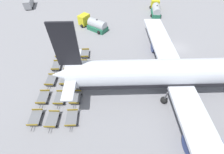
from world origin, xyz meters
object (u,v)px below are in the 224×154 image
baggage_dolly_row_near_col_b (57,66)px  baggage_dolly_row_mid_a_col_b (69,65)px  baggage_dolly_row_mid_a_col_c (65,80)px  baggage_dolly_row_near_col_e (35,118)px  baggage_dolly_row_near_col_a (61,54)px  baggage_dolly_row_mid_b_col_a (85,54)px  airplane (183,73)px  baggage_dolly_row_mid_a_col_e (52,120)px  service_van (28,3)px  baggage_dolly_row_mid_b_col_b (83,65)px  fuel_tanker_primary (94,24)px  baggage_dolly_row_mid_b_col_c (79,80)px  baggage_dolly_row_mid_b_col_e (72,118)px  baggage_dolly_row_mid_a_col_d (60,98)px  baggage_dolly_row_mid_a_col_a (73,54)px  baggage_dolly_row_near_col_d (43,97)px  baggage_dolly_row_near_col_c (51,80)px  baggage_dolly_row_mid_b_col_d (76,98)px  fuel_tanker_secondary (156,9)px

baggage_dolly_row_near_col_b → baggage_dolly_row_mid_a_col_b: bearing=83.6°
baggage_dolly_row_mid_a_col_c → baggage_dolly_row_near_col_e: bearing=-30.3°
baggage_dolly_row_near_col_a → baggage_dolly_row_mid_b_col_a: bearing=81.2°
airplane → baggage_dolly_row_mid_b_col_a: bearing=-125.8°
baggage_dolly_row_mid_a_col_e → service_van: bearing=-164.8°
baggage_dolly_row_mid_b_col_b → baggage_dolly_row_near_col_b: bearing=-97.8°
fuel_tanker_primary → baggage_dolly_row_mid_b_col_c: 18.15m
baggage_dolly_row_near_col_a → baggage_dolly_row_mid_a_col_b: size_ratio=1.00×
fuel_tanker_primary → baggage_dolly_row_mid_a_col_c: (17.12, -6.45, -0.76)m
fuel_tanker_primary → baggage_dolly_row_mid_b_col_c: size_ratio=2.28×
baggage_dolly_row_mid_a_col_b → baggage_dolly_row_mid_a_col_e: bearing=-10.7°
airplane → baggage_dolly_row_mid_b_col_e: 18.19m
baggage_dolly_row_mid_a_col_e → baggage_dolly_row_mid_b_col_a: bearing=159.6°
baggage_dolly_row_mid_a_col_d → baggage_dolly_row_mid_a_col_e: bearing=-12.7°
baggage_dolly_row_mid_a_col_a → baggage_dolly_row_mid_a_col_e: 14.72m
baggage_dolly_row_mid_a_col_e → baggage_dolly_row_mid_b_col_b: bearing=156.6°
baggage_dolly_row_near_col_d → baggage_dolly_row_mid_b_col_e: (4.36, 4.55, 0.00)m
baggage_dolly_row_near_col_c → baggage_dolly_row_mid_b_col_e: (7.89, 3.70, 0.00)m
baggage_dolly_row_near_col_b → baggage_dolly_row_mid_a_col_d: 7.77m
baggage_dolly_row_mid_b_col_e → baggage_dolly_row_mid_b_col_a: bearing=170.1°
baggage_dolly_row_near_col_b → baggage_dolly_row_mid_b_col_b: size_ratio=1.00×
baggage_dolly_row_mid_a_col_a → baggage_dolly_row_mid_a_col_b: same height
baggage_dolly_row_near_col_d → baggage_dolly_row_mid_a_col_c: (-3.26, 3.32, 0.00)m
service_van → baggage_dolly_row_mid_b_col_a: size_ratio=1.72×
baggage_dolly_row_mid_a_col_d → baggage_dolly_row_mid_b_col_d: 2.45m
airplane → baggage_dolly_row_mid_b_col_d: 17.36m
baggage_dolly_row_near_col_e → baggage_dolly_row_near_col_c: bearing=168.3°
baggage_dolly_row_near_col_e → baggage_dolly_row_mid_b_col_a: same height
baggage_dolly_row_mid_b_col_a → baggage_dolly_row_mid_b_col_b: same height
fuel_tanker_primary → fuel_tanker_secondary: size_ratio=0.91×
baggage_dolly_row_near_col_c → baggage_dolly_row_mid_b_col_d: (4.37, 4.23, 0.00)m
baggage_dolly_row_near_col_c → baggage_dolly_row_mid_b_col_c: 4.89m
baggage_dolly_row_near_col_c → baggage_dolly_row_mid_a_col_c: size_ratio=1.00×
baggage_dolly_row_mid_a_col_c → fuel_tanker_secondary: bearing=132.5°
baggage_dolly_row_near_col_c → baggage_dolly_row_mid_b_col_d: size_ratio=1.00×
baggage_dolly_row_near_col_e → baggage_dolly_row_mid_b_col_e: (0.90, 5.15, 0.00)m
baggage_dolly_row_near_col_b → baggage_dolly_row_near_col_e: same height
baggage_dolly_row_mid_a_col_b → baggage_dolly_row_mid_b_col_d: 7.80m
baggage_dolly_row_mid_b_col_a → baggage_dolly_row_mid_b_col_d: (10.76, -1.97, 0.00)m
service_van → baggage_dolly_row_mid_b_col_a: 31.42m
fuel_tanker_primary → baggage_dolly_row_near_col_a: bearing=-38.7°
baggage_dolly_row_near_col_d → baggage_dolly_row_mid_b_col_b: 9.12m
airplane → baggage_dolly_row_near_col_e: 23.11m
baggage_dolly_row_mid_b_col_e → baggage_dolly_row_mid_a_col_b: bearing=-176.8°
airplane → baggage_dolly_row_mid_a_col_c: 19.56m
fuel_tanker_secondary → baggage_dolly_row_near_col_d: fuel_tanker_secondary is taller
baggage_dolly_row_mid_b_col_a → baggage_dolly_row_mid_a_col_d: bearing=-22.8°
airplane → baggage_dolly_row_mid_a_col_e: airplane is taller
baggage_dolly_row_mid_b_col_d → baggage_dolly_row_mid_a_col_b: bearing=-171.4°
fuel_tanker_secondary → baggage_dolly_row_mid_b_col_b: fuel_tanker_secondary is taller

